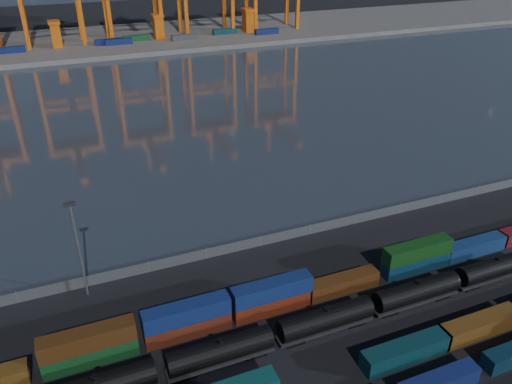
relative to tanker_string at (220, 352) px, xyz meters
name	(u,v)px	position (x,y,z in m)	size (l,w,h in m)	color
ground	(341,357)	(15.20, -4.94, -2.25)	(700.00, 700.00, 0.00)	black
harbor_water	(163,111)	(15.20, 100.06, -2.24)	(700.00, 700.00, 0.00)	#2C3540
far_quay	(113,40)	(15.20, 205.06, -1.25)	(700.00, 70.00, 2.00)	#514F4C
container_row_south	(448,376)	(24.97, -14.01, -0.40)	(138.71, 2.26, 4.82)	#3A3B3E
container_row_mid	(302,384)	(7.56, -8.41, -0.16)	(129.66, 2.61, 5.56)	#45464A
container_row_north	(265,302)	(9.18, 6.93, -0.21)	(141.28, 2.49, 5.31)	navy
tanker_string	(220,352)	(0.00, 0.00, 0.00)	(107.57, 3.13, 4.48)	black
waterfront_fence	(260,241)	(15.20, 23.06, -1.24)	(160.12, 0.12, 2.20)	#595B5E
yard_light_mast	(78,245)	(-14.80, 21.06, 7.05)	(1.60, 0.40, 16.60)	slate
quay_containers	(92,43)	(4.21, 190.52, 1.05)	(172.58, 10.99, 2.60)	navy
straddle_carriers	(109,30)	(12.70, 195.06, 5.57)	(140.00, 7.00, 11.10)	orange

